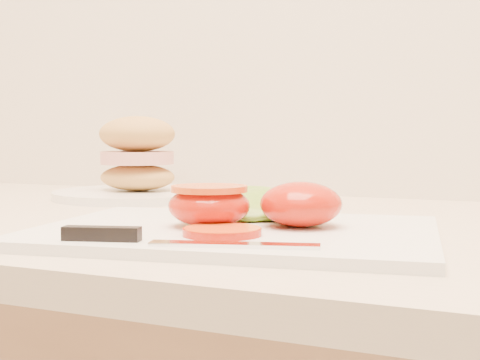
% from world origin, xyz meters
% --- Properties ---
extents(cutting_board, '(0.42, 0.33, 0.01)m').
position_xyz_m(cutting_board, '(-0.54, 1.55, 0.94)').
color(cutting_board, silver).
rests_on(cutting_board, counter).
extents(tomato_half_dome, '(0.08, 0.08, 0.04)m').
position_xyz_m(tomato_half_dome, '(-0.49, 1.58, 0.96)').
color(tomato_half_dome, red).
rests_on(tomato_half_dome, cutting_board).
extents(tomato_half_cut, '(0.08, 0.08, 0.04)m').
position_xyz_m(tomato_half_cut, '(-0.57, 1.54, 0.96)').
color(tomato_half_cut, red).
rests_on(tomato_half_cut, cutting_board).
extents(tomato_slice_0, '(0.07, 0.07, 0.01)m').
position_xyz_m(tomato_slice_0, '(-0.53, 1.49, 0.94)').
color(tomato_slice_0, orange).
rests_on(tomato_slice_0, cutting_board).
extents(lettuce_leaf_0, '(0.16, 0.12, 0.03)m').
position_xyz_m(lettuce_leaf_0, '(-0.57, 1.62, 0.95)').
color(lettuce_leaf_0, '#83B830').
rests_on(lettuce_leaf_0, cutting_board).
extents(lettuce_leaf_1, '(0.11, 0.12, 0.02)m').
position_xyz_m(lettuce_leaf_1, '(-0.52, 1.63, 0.95)').
color(lettuce_leaf_1, '#83B830').
rests_on(lettuce_leaf_1, cutting_board).
extents(knife, '(0.22, 0.06, 0.01)m').
position_xyz_m(knife, '(-0.57, 1.43, 0.94)').
color(knife, silver).
rests_on(knife, cutting_board).
extents(sandwich_plate, '(0.26, 0.26, 0.13)m').
position_xyz_m(sandwich_plate, '(-0.84, 1.84, 0.98)').
color(sandwich_plate, white).
rests_on(sandwich_plate, counter).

